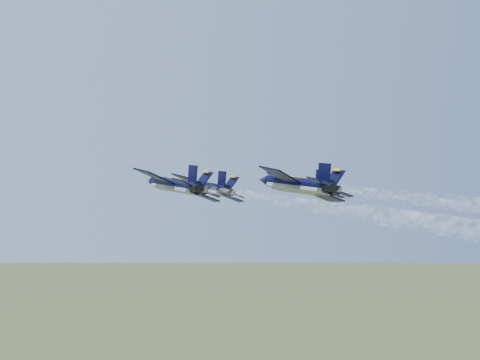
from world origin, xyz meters
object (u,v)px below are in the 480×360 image
object	(u,v)px
jet_right	(298,187)
jet_left	(174,185)
jet_lead	(205,188)
jet_slot	(297,184)

from	to	relation	value
jet_right	jet_left	bearing A→B (deg)	-178.32
jet_lead	jet_slot	xyz separation A→B (m)	(6.98, -25.96, 0.00)
jet_left	jet_slot	world-z (taller)	same
jet_lead	jet_slot	world-z (taller)	same
jet_left	jet_slot	distance (m)	18.67
jet_lead	jet_slot	size ratio (longest dim) A/B	1.00
jet_right	jet_slot	bearing A→B (deg)	-127.97
jet_slot	jet_lead	bearing A→B (deg)	89.70
jet_right	jet_slot	distance (m)	18.43
jet_lead	jet_right	bearing A→B (deg)	-47.83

